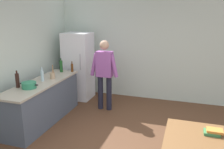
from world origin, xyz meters
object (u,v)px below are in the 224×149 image
Objects in this scene: dining_table at (219,145)px; book_stack at (213,132)px; refrigerator at (78,66)px; bottle_wine_dark at (17,80)px; bottle_water_clear at (42,75)px; utensil_jar at (53,75)px; bottle_beer_brown at (72,68)px; person at (105,71)px; cooking_pot at (29,85)px; bottle_wine_green at (61,66)px.

book_stack reaches higher than dining_table.
refrigerator reaches higher than dining_table.
bottle_water_clear is at bearing 66.93° from bottle_wine_dark.
utensil_jar is at bearing 157.13° from dining_table.
bottle_beer_brown is at bearing 147.68° from book_stack.
bottle_beer_brown is at bearing -176.43° from person.
bottle_wine_dark is (-1.28, -1.49, 0.07)m from person.
refrigerator is at bearing 140.71° from dining_table.
bottle_water_clear is 0.95m from bottle_beer_brown.
utensil_jar is 0.25m from bottle_water_clear.
refrigerator is 2.02m from cooking_pot.
cooking_pot is 0.72m from utensil_jar.
bottle_beer_brown is (-0.83, -0.05, 0.03)m from person.
bottle_wine_dark is at bearing 169.81° from dining_table.
refrigerator is 0.63m from bottle_beer_brown.
bottle_wine_green is at bearing 91.56° from cooking_pot.
book_stack is (3.34, -1.04, -0.24)m from bottle_water_clear.
bottle_water_clear is at bearing -88.97° from bottle_wine_green.
book_stack is at bearing 119.98° from dining_table.
dining_table is 3.47m from cooking_pot.
utensil_jar reaches higher than dining_table.
person is 0.83m from bottle_beer_brown.
refrigerator reaches higher than cooking_pot.
bottle_water_clear is (-0.11, -0.22, 0.05)m from utensil_jar.
bottle_wine_dark is at bearing -114.04° from utensil_jar.
bottle_wine_green is 0.27m from bottle_beer_brown.
bottle_water_clear is 3.50m from book_stack.
bottle_wine_green reaches higher than dining_table.
person is 1.21× the size of dining_table.
bottle_water_clear is (-0.02, 0.49, 0.07)m from cooking_pot.
bottle_beer_brown is (-3.18, 2.09, 0.33)m from dining_table.
bottle_wine_green is (-0.12, 0.61, 0.07)m from utensil_jar.
person is at bearing 38.27° from utensil_jar.
bottle_water_clear is (-3.41, 1.17, 0.35)m from dining_table.
dining_table is at bearing -60.02° from book_stack.
utensil_jar is at bearing -100.11° from bottle_beer_brown.
cooking_pot is at bearing -88.44° from bottle_wine_green.
refrigerator reaches higher than book_stack.
refrigerator is at bearing 87.38° from cooking_pot.
cooking_pot reaches higher than dining_table.
utensil_jar is (-0.95, -0.75, 0.00)m from person.
person reaches higher than dining_table.
dining_table is 4.67× the size of bottle_water_clear.
dining_table is 4.12× the size of bottle_wine_green.
cooking_pot is 1.43m from bottle_beer_brown.
bottle_beer_brown is at bearing 72.47° from bottle_wine_dark.
dining_table is 5.38× the size of bottle_beer_brown.
refrigerator is at bearing 85.74° from bottle_water_clear.
refrigerator is 4.50× the size of cooking_pot.
person is at bearing 42.52° from bottle_water_clear.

